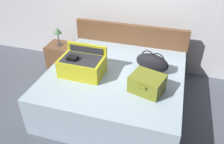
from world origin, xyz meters
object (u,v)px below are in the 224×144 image
(duffel_bag, at_px, (152,63))
(table_lamp, at_px, (58,32))
(pillow_near_headboard, at_px, (81,49))
(hard_case_medium, at_px, (147,83))
(bed, at_px, (115,89))
(hard_case_large, at_px, (82,65))
(nightstand, at_px, (61,57))

(duffel_bag, height_order, table_lamp, duffel_bag)
(pillow_near_headboard, distance_m, table_lamp, 0.63)
(hard_case_medium, bearing_deg, bed, 167.00)
(duffel_bag, distance_m, table_lamp, 1.79)
(bed, xyz_separation_m, hard_case_medium, (0.50, -0.27, 0.40))
(bed, relative_size, hard_case_large, 3.21)
(bed, bearing_deg, duffel_bag, 23.02)
(hard_case_large, relative_size, nightstand, 1.15)
(hard_case_medium, height_order, duffel_bag, duffel_bag)
(duffel_bag, xyz_separation_m, pillow_near_headboard, (-1.18, 0.19, -0.05))
(bed, relative_size, duffel_bag, 3.70)
(nightstand, bearing_deg, table_lamp, 180.00)
(hard_case_large, bearing_deg, table_lamp, 135.64)
(duffel_bag, relative_size, table_lamp, 1.59)
(bed, height_order, table_lamp, table_lamp)
(bed, distance_m, table_lamp, 1.49)
(hard_case_medium, bearing_deg, hard_case_large, -171.91)
(hard_case_medium, distance_m, duffel_bag, 0.48)
(duffel_bag, xyz_separation_m, table_lamp, (-1.73, 0.46, 0.06))
(bed, distance_m, pillow_near_headboard, 0.88)
(pillow_near_headboard, bearing_deg, table_lamp, 153.31)
(hard_case_medium, relative_size, pillow_near_headboard, 1.03)
(bed, xyz_separation_m, duffel_bag, (0.49, 0.21, 0.42))
(hard_case_large, distance_m, nightstand, 1.24)
(bed, relative_size, nightstand, 3.68)
(hard_case_large, bearing_deg, hard_case_medium, -6.62)
(bed, bearing_deg, hard_case_large, -160.65)
(nightstand, bearing_deg, hard_case_medium, -28.46)
(bed, relative_size, table_lamp, 5.87)
(hard_case_large, bearing_deg, nightstand, 135.64)
(nightstand, height_order, table_lamp, table_lamp)
(hard_case_medium, relative_size, nightstand, 0.91)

